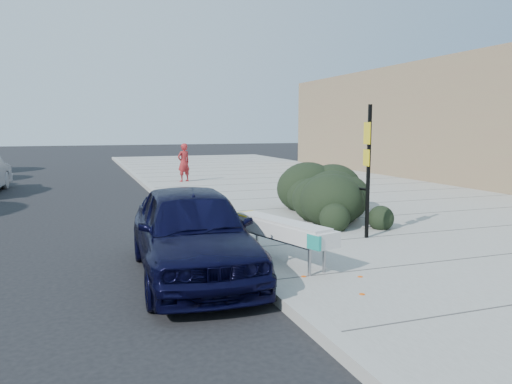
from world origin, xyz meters
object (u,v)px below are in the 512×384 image
Objects in this scene: bench at (281,229)px; sedan_navy at (192,231)px; bike_rack at (358,203)px; sign_post at (368,163)px; pedestrian at (184,162)px.

bench is 0.55× the size of sedan_navy.
bike_rack is 4.77m from sedan_navy.
sign_post reaches higher than pedestrian.
bike_rack is 1.60m from sign_post.
bike_rack is at bearing 28.68° from sedan_navy.
bench is at bearing 61.50° from pedestrian.
bench is 12.85m from pedestrian.
sedan_navy reaches higher than bench.
sedan_navy is at bearing -156.32° from sign_post.
bike_rack is at bearing 21.91° from bench.
sign_post is 4.02m from sedan_navy.
bike_rack is (2.85, 2.26, -0.02)m from bench.
bike_rack is 10.72m from pedestrian.
bike_rack is 0.33× the size of sign_post.
sedan_navy is 2.74× the size of pedestrian.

